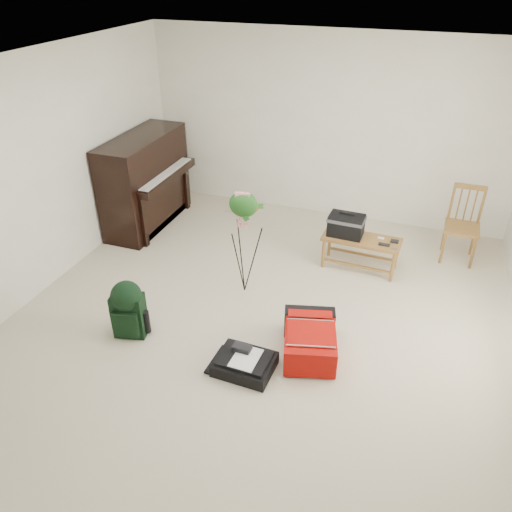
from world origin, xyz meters
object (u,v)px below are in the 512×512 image
at_px(red_suitcase, 311,337).
at_px(green_backpack, 128,307).
at_px(piano, 146,183).
at_px(flower_stand, 244,244).
at_px(bench, 351,230).
at_px(dining_chair, 462,225).
at_px(black_duffel, 245,363).

relative_size(red_suitcase, green_backpack, 1.32).
relative_size(piano, flower_stand, 1.20).
height_order(bench, red_suitcase, bench).
bearing_deg(bench, piano, 178.48).
bearing_deg(bench, dining_chair, 29.89).
distance_m(dining_chair, red_suitcase, 2.63).
xyz_separation_m(dining_chair, black_duffel, (-1.79, -2.74, -0.37)).
bearing_deg(black_duffel, dining_chair, 58.92).
xyz_separation_m(bench, dining_chair, (1.24, 0.65, -0.04)).
height_order(bench, dining_chair, dining_chair).
height_order(bench, black_duffel, bench).
relative_size(piano, black_duffel, 2.80).
relative_size(bench, black_duffel, 1.73).
distance_m(dining_chair, black_duffel, 3.29).
relative_size(bench, dining_chair, 1.00).
xyz_separation_m(bench, flower_stand, (-1.00, -0.91, 0.11)).
height_order(piano, black_duffel, piano).
bearing_deg(bench, black_duffel, -102.31).
distance_m(black_duffel, flower_stand, 1.37).
height_order(red_suitcase, black_duffel, red_suitcase).
height_order(bench, green_backpack, bench).
height_order(piano, dining_chair, piano).
bearing_deg(red_suitcase, green_backpack, 177.20).
height_order(bench, flower_stand, flower_stand).
bearing_deg(piano, bench, -3.89).
bearing_deg(black_duffel, green_backpack, 178.26).
height_order(piano, bench, piano).
bearing_deg(red_suitcase, black_duffel, -152.24).
bearing_deg(red_suitcase, flower_stand, 128.05).
distance_m(black_duffel, green_backpack, 1.28).
bearing_deg(green_backpack, dining_chair, 28.49).
bearing_deg(green_backpack, flower_stand, 41.22).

